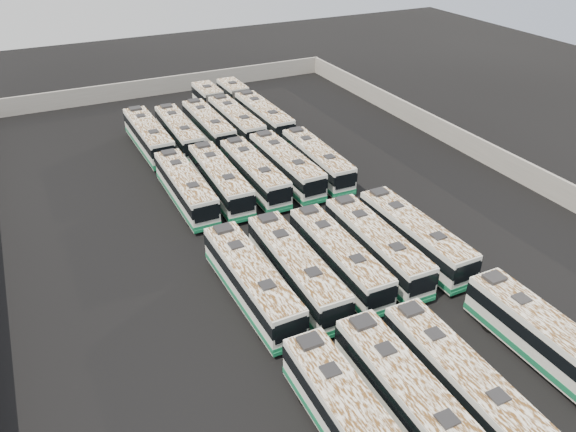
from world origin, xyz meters
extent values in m
plane|color=black|center=(0.00, 0.00, 0.00)|extent=(140.00, 140.00, 0.00)
cube|color=gray|center=(0.00, 36.30, 1.10)|extent=(45.20, 0.30, 2.20)
cube|color=gray|center=(22.30, 0.00, 1.10)|extent=(0.30, 73.20, 2.20)
cube|color=beige|center=(-6.45, -20.34, 1.58)|extent=(2.41, 10.99, 2.51)
cube|color=black|center=(-6.45, -20.34, 1.99)|extent=(2.47, 11.06, 0.84)
cube|color=white|center=(-6.45, -20.34, 2.86)|extent=(2.37, 10.77, 0.06)
cube|color=black|center=(-6.43, -17.93, 2.95)|extent=(0.88, 0.88, 0.13)
cube|color=black|center=(-6.40, -15.74, 3.00)|extent=(1.20, 1.02, 0.24)
cylinder|color=black|center=(-7.39, -16.82, 0.46)|extent=(0.27, 0.92, 0.91)
cylinder|color=black|center=(-5.43, -16.85, 0.46)|extent=(0.27, 0.92, 0.91)
cube|color=beige|center=(-3.18, -20.36, 1.59)|extent=(2.44, 11.08, 2.53)
cube|color=#166B44|center=(-3.18, -20.36, 0.66)|extent=(2.49, 11.13, 0.39)
cube|color=black|center=(-3.18, -20.36, 2.01)|extent=(2.50, 11.14, 0.85)
cube|color=white|center=(-3.18, -20.36, 2.88)|extent=(2.39, 10.86, 0.06)
cube|color=black|center=(-3.21, -22.79, 2.98)|extent=(0.89, 0.89, 0.13)
cube|color=black|center=(-3.15, -17.93, 2.98)|extent=(0.89, 0.89, 0.13)
cube|color=black|center=(-3.12, -15.72, 3.02)|extent=(1.21, 1.03, 0.24)
cylinder|color=black|center=(-4.12, -16.81, 0.46)|extent=(0.27, 0.92, 0.92)
cylinder|color=black|center=(-2.15, -16.84, 0.46)|extent=(0.27, 0.92, 0.92)
cube|color=beige|center=(-0.10, -20.41, 1.54)|extent=(2.36, 10.72, 2.45)
cube|color=#166B44|center=(-0.10, -20.41, 0.64)|extent=(2.42, 10.77, 0.37)
cube|color=black|center=(-0.10, -20.41, 1.94)|extent=(2.43, 10.78, 0.82)
cube|color=white|center=(-0.10, -20.41, 2.79)|extent=(2.32, 10.51, 0.06)
cube|color=black|center=(-0.13, -22.76, 2.88)|extent=(0.86, 0.86, 0.12)
cube|color=black|center=(-0.07, -18.05, 2.88)|extent=(0.86, 0.86, 0.12)
cube|color=black|center=(-0.04, -15.92, 2.92)|extent=(1.17, 1.00, 0.23)
cylinder|color=black|center=(-1.01, -16.97, 0.45)|extent=(0.26, 0.89, 0.89)
cylinder|color=black|center=(0.90, -17.00, 0.45)|extent=(0.26, 0.89, 0.89)
cube|color=beige|center=(6.31, -20.33, 1.56)|extent=(2.30, 10.85, 2.49)
cube|color=#166B44|center=(6.31, -20.33, 0.65)|extent=(2.35, 10.90, 0.38)
cube|color=black|center=(6.31, -20.33, 1.97)|extent=(2.36, 10.91, 0.83)
cube|color=white|center=(6.31, -20.33, 2.83)|extent=(2.25, 10.64, 0.06)
cube|color=black|center=(6.30, -17.94, 2.92)|extent=(0.86, 0.86, 0.13)
cube|color=black|center=(6.29, -15.77, 2.96)|extent=(1.18, 1.00, 0.23)
cylinder|color=black|center=(5.33, -16.86, 0.45)|extent=(0.26, 0.90, 0.90)
cylinder|color=black|center=(7.27, -16.85, 0.45)|extent=(0.26, 0.90, 0.90)
cube|color=beige|center=(-6.46, -7.91, 1.59)|extent=(2.50, 11.08, 2.53)
cube|color=#166B44|center=(-6.46, -7.91, 0.66)|extent=(2.55, 11.13, 0.39)
cube|color=black|center=(-6.46, -7.91, 2.00)|extent=(2.56, 11.14, 0.85)
cube|color=black|center=(-6.36, -13.45, 1.89)|extent=(2.02, 0.10, 1.33)
cube|color=#166B44|center=(-6.36, -13.45, 0.48)|extent=(2.30, 0.14, 0.26)
cube|color=white|center=(-6.46, -7.91, 2.88)|extent=(2.45, 10.85, 0.06)
cube|color=black|center=(-6.41, -10.34, 2.97)|extent=(0.89, 0.89, 0.13)
cube|color=black|center=(-6.50, -5.48, 2.97)|extent=(0.89, 0.89, 0.13)
cube|color=black|center=(-6.54, -3.28, 3.02)|extent=(1.21, 1.03, 0.24)
cylinder|color=black|center=(-7.38, -11.46, 0.46)|extent=(0.27, 0.92, 0.92)
cylinder|color=black|center=(-5.41, -11.42, 0.46)|extent=(0.27, 0.92, 0.92)
cylinder|color=black|center=(-7.51, -4.40, 0.46)|extent=(0.27, 0.92, 0.92)
cylinder|color=black|center=(-5.54, -4.36, 0.46)|extent=(0.27, 0.92, 0.92)
cube|color=beige|center=(-3.28, -7.98, 1.59)|extent=(2.53, 11.14, 2.54)
cube|color=#166B44|center=(-3.28, -7.98, 0.67)|extent=(2.58, 11.19, 0.39)
cube|color=black|center=(-3.28, -7.98, 2.02)|extent=(2.59, 11.20, 0.85)
cube|color=black|center=(-3.39, -13.55, 1.90)|extent=(2.03, 0.10, 1.34)
cube|color=#166B44|center=(-3.39, -13.55, 0.48)|extent=(2.31, 0.15, 0.26)
cube|color=white|center=(-3.28, -7.98, 2.89)|extent=(2.48, 10.91, 0.06)
cube|color=black|center=(-3.33, -10.42, 2.99)|extent=(0.90, 0.90, 0.13)
cube|color=black|center=(-3.24, -5.54, 2.99)|extent=(0.90, 0.90, 0.13)
cube|color=black|center=(-3.19, -3.33, 3.03)|extent=(1.22, 1.04, 0.24)
cylinder|color=black|center=(-4.34, -11.51, 0.46)|extent=(0.28, 0.93, 0.92)
cylinder|color=black|center=(-2.36, -11.55, 0.46)|extent=(0.28, 0.93, 0.92)
cylinder|color=black|center=(-4.20, -4.42, 0.46)|extent=(0.28, 0.93, 0.92)
cylinder|color=black|center=(-2.22, -4.45, 0.46)|extent=(0.28, 0.93, 0.92)
cube|color=beige|center=(0.02, -7.92, 1.53)|extent=(2.36, 10.68, 2.44)
cube|color=#166B44|center=(0.02, -7.92, 0.64)|extent=(2.41, 10.73, 0.37)
cube|color=black|center=(0.02, -7.92, 1.93)|extent=(2.42, 10.74, 0.82)
cube|color=black|center=(-0.05, -13.26, 1.82)|extent=(1.95, 0.09, 1.29)
cube|color=#166B44|center=(-0.05, -13.26, 0.46)|extent=(2.22, 0.13, 0.25)
cube|color=white|center=(0.02, -7.92, 2.78)|extent=(2.31, 10.46, 0.06)
cube|color=black|center=(-0.01, -10.26, 2.87)|extent=(0.85, 0.85, 0.12)
cube|color=black|center=(0.06, -5.57, 2.87)|extent=(0.85, 0.85, 0.12)
cube|color=black|center=(0.08, -3.45, 2.91)|extent=(1.17, 0.99, 0.23)
cylinder|color=black|center=(-0.97, -11.31, 0.44)|extent=(0.26, 0.89, 0.89)
cylinder|color=black|center=(0.93, -11.34, 0.44)|extent=(0.26, 0.89, 0.89)
cylinder|color=black|center=(-0.88, -4.50, 0.44)|extent=(0.26, 0.89, 0.89)
cylinder|color=black|center=(1.02, -4.52, 0.44)|extent=(0.26, 0.89, 0.89)
cube|color=beige|center=(3.10, -7.93, 1.56)|extent=(2.51, 10.91, 2.49)
cube|color=#166B44|center=(3.10, -7.93, 0.65)|extent=(2.56, 10.96, 0.38)
cube|color=black|center=(3.10, -7.93, 1.97)|extent=(2.57, 10.97, 0.83)
cube|color=black|center=(2.98, -13.38, 1.86)|extent=(1.99, 0.11, 1.31)
cube|color=#166B44|center=(2.98, -13.38, 0.47)|extent=(2.26, 0.15, 0.25)
cube|color=white|center=(3.10, -7.93, 2.83)|extent=(2.46, 10.69, 0.06)
cube|color=black|center=(3.05, -10.32, 2.92)|extent=(0.88, 0.88, 0.13)
cube|color=black|center=(3.15, -5.54, 2.92)|extent=(0.88, 0.88, 0.13)
cube|color=black|center=(3.20, -3.37, 2.97)|extent=(1.20, 1.02, 0.24)
cylinder|color=black|center=(2.05, -11.38, 0.45)|extent=(0.27, 0.91, 0.91)
cylinder|color=black|center=(3.99, -11.43, 0.45)|extent=(0.27, 0.91, 0.91)
cylinder|color=black|center=(2.21, -4.43, 0.45)|extent=(0.27, 0.91, 0.91)
cylinder|color=black|center=(4.15, -4.48, 0.45)|extent=(0.27, 0.91, 0.91)
cube|color=beige|center=(6.29, -8.09, 1.57)|extent=(2.39, 10.96, 2.51)
cube|color=#166B44|center=(6.29, -8.09, 0.66)|extent=(2.44, 11.01, 0.38)
cube|color=black|center=(6.29, -8.09, 1.99)|extent=(2.45, 11.02, 0.84)
cube|color=black|center=(6.35, -13.57, 1.87)|extent=(2.00, 0.08, 1.32)
cube|color=#166B44|center=(6.35, -13.57, 0.47)|extent=(2.28, 0.12, 0.26)
cube|color=white|center=(6.29, -8.09, 2.85)|extent=(2.34, 10.74, 0.06)
cube|color=black|center=(6.32, -10.49, 2.94)|extent=(0.87, 0.87, 0.13)
cube|color=black|center=(6.27, -5.68, 2.94)|extent=(0.87, 0.87, 0.13)
cube|color=black|center=(6.25, -3.50, 2.99)|extent=(1.19, 1.01, 0.24)
cylinder|color=black|center=(5.35, -11.60, 0.46)|extent=(0.26, 0.91, 0.91)
cylinder|color=black|center=(7.30, -11.58, 0.46)|extent=(0.26, 0.91, 0.91)
cylinder|color=black|center=(5.28, -4.60, 0.46)|extent=(0.26, 0.91, 0.91)
cylinder|color=black|center=(7.23, -4.58, 0.46)|extent=(0.26, 0.91, 0.91)
cube|color=beige|center=(-6.35, 6.59, 1.55)|extent=(2.28, 10.81, 2.48)
cube|color=#166B44|center=(-6.35, 6.59, 0.65)|extent=(2.33, 10.86, 0.38)
cube|color=black|center=(-6.35, 6.59, 1.96)|extent=(2.34, 10.87, 0.83)
cube|color=black|center=(-6.34, 1.16, 1.85)|extent=(1.98, 0.07, 1.31)
cube|color=#166B44|center=(-6.34, 1.16, 0.47)|extent=(2.25, 0.11, 0.25)
cube|color=white|center=(-6.35, 6.59, 2.82)|extent=(2.23, 10.59, 0.06)
cube|color=black|center=(-6.35, 4.21, 2.91)|extent=(0.86, 0.86, 0.13)
cube|color=black|center=(-6.36, 8.96, 2.91)|extent=(0.86, 0.86, 0.13)
cube|color=black|center=(-6.36, 11.12, 2.95)|extent=(1.17, 0.99, 0.23)
cylinder|color=black|center=(-7.31, 3.13, 0.45)|extent=(0.25, 0.90, 0.90)
cylinder|color=black|center=(-5.38, 3.13, 0.45)|extent=(0.25, 0.90, 0.90)
cylinder|color=black|center=(-7.32, 10.04, 0.45)|extent=(0.25, 0.90, 0.90)
cylinder|color=black|center=(-5.40, 10.04, 0.45)|extent=(0.25, 0.90, 0.90)
cube|color=beige|center=(-3.24, 6.65, 1.58)|extent=(2.57, 11.04, 2.52)
cube|color=#166B44|center=(-3.24, 6.65, 0.66)|extent=(2.62, 11.09, 0.38)
cube|color=black|center=(-3.24, 6.65, 2.00)|extent=(2.63, 11.10, 0.84)
cube|color=black|center=(-3.38, 1.14, 1.88)|extent=(2.01, 0.11, 1.33)
cube|color=#166B44|center=(-3.38, 1.14, 0.48)|extent=(2.29, 0.16, 0.26)
cube|color=white|center=(-3.24, 6.65, 2.87)|extent=(2.52, 10.82, 0.06)
cube|color=black|center=(-3.30, 4.24, 2.96)|extent=(0.89, 0.89, 0.13)
cube|color=black|center=(-3.18, 9.07, 2.96)|extent=(0.89, 0.89, 0.13)
cube|color=black|center=(-3.12, 11.26, 3.00)|extent=(1.22, 1.04, 0.24)
cylinder|color=black|center=(-4.31, 3.16, 0.46)|extent=(0.28, 0.92, 0.92)
cylinder|color=black|center=(-2.35, 3.11, 0.46)|extent=(0.28, 0.92, 0.92)
cylinder|color=black|center=(-4.13, 10.19, 0.46)|extent=(0.28, 0.92, 0.92)
cylinder|color=black|center=(-2.17, 10.14, 0.46)|extent=(0.28, 0.92, 0.92)
cube|color=beige|center=(-0.06, 6.61, 1.55)|extent=(2.28, 10.82, 2.48)
cube|color=#166B44|center=(-0.06, 6.61, 0.65)|extent=(2.33, 10.87, 0.38)
cube|color=black|center=(-0.06, 6.61, 1.96)|extent=(2.34, 10.88, 0.83)
cube|color=black|center=(-0.07, 1.19, 1.85)|extent=(1.98, 0.07, 1.31)
cube|color=#166B44|center=(-0.07, 1.19, 0.47)|extent=(2.25, 0.11, 0.25)
cube|color=white|center=(-0.06, 6.61, 2.82)|extent=(2.24, 10.60, 0.06)
cube|color=black|center=(-0.06, 4.23, 2.91)|extent=(0.86, 0.86, 0.13)
cube|color=black|center=(-0.05, 8.99, 2.91)|extent=(0.86, 0.86, 0.13)
cube|color=black|center=(-0.04, 11.15, 2.96)|extent=(1.17, 0.99, 0.23)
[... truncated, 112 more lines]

